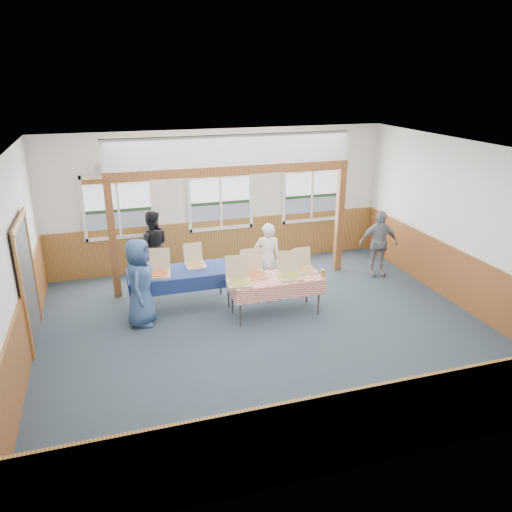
{
  "coord_description": "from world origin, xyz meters",
  "views": [
    {
      "loc": [
        -2.56,
        -7.59,
        4.38
      ],
      "look_at": [
        0.1,
        1.0,
        1.05
      ],
      "focal_mm": 35.0,
      "sensor_mm": 36.0,
      "label": 1
    }
  ],
  "objects_px": {
    "woman_black": "(152,246)",
    "person_grey": "(378,243)",
    "table_left": "(179,273)",
    "man_blue": "(140,282)",
    "table_right": "(275,280)",
    "woman_white": "(268,258)"
  },
  "relations": [
    {
      "from": "table_left",
      "to": "woman_white",
      "type": "xyz_separation_m",
      "value": [
        1.86,
        0.15,
        0.05
      ]
    },
    {
      "from": "table_right",
      "to": "person_grey",
      "type": "height_order",
      "value": "person_grey"
    },
    {
      "from": "man_blue",
      "to": "person_grey",
      "type": "xyz_separation_m",
      "value": [
        5.34,
        0.83,
        -0.07
      ]
    },
    {
      "from": "woman_black",
      "to": "man_blue",
      "type": "bearing_deg",
      "value": 84.95
    },
    {
      "from": "table_left",
      "to": "woman_black",
      "type": "bearing_deg",
      "value": 122.6
    },
    {
      "from": "man_blue",
      "to": "person_grey",
      "type": "relative_size",
      "value": 1.09
    },
    {
      "from": "table_right",
      "to": "man_blue",
      "type": "distance_m",
      "value": 2.5
    },
    {
      "from": "woman_black",
      "to": "person_grey",
      "type": "distance_m",
      "value": 5.05
    },
    {
      "from": "table_left",
      "to": "man_blue",
      "type": "bearing_deg",
      "value": -126.26
    },
    {
      "from": "table_right",
      "to": "woman_white",
      "type": "xyz_separation_m",
      "value": [
        0.18,
        1.02,
        0.06
      ]
    },
    {
      "from": "table_left",
      "to": "woman_black",
      "type": "distance_m",
      "value": 1.62
    },
    {
      "from": "table_right",
      "to": "woman_black",
      "type": "xyz_separation_m",
      "value": [
        -2.02,
        2.45,
        0.09
      ]
    },
    {
      "from": "table_left",
      "to": "person_grey",
      "type": "relative_size",
      "value": 1.42
    },
    {
      "from": "table_left",
      "to": "table_right",
      "type": "height_order",
      "value": "same"
    },
    {
      "from": "table_right",
      "to": "person_grey",
      "type": "bearing_deg",
      "value": 24.66
    },
    {
      "from": "table_right",
      "to": "woman_white",
      "type": "height_order",
      "value": "woman_white"
    },
    {
      "from": "man_blue",
      "to": "table_right",
      "type": "bearing_deg",
      "value": -81.65
    },
    {
      "from": "table_left",
      "to": "woman_white",
      "type": "bearing_deg",
      "value": 25.17
    },
    {
      "from": "table_left",
      "to": "table_right",
      "type": "bearing_deg",
      "value": -6.83
    },
    {
      "from": "table_right",
      "to": "man_blue",
      "type": "xyz_separation_m",
      "value": [
        -2.47,
        0.35,
        0.13
      ]
    },
    {
      "from": "table_left",
      "to": "person_grey",
      "type": "xyz_separation_m",
      "value": [
        4.55,
        0.31,
        0.05
      ]
    },
    {
      "from": "woman_black",
      "to": "woman_white",
      "type": "bearing_deg",
      "value": 153.95
    }
  ]
}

